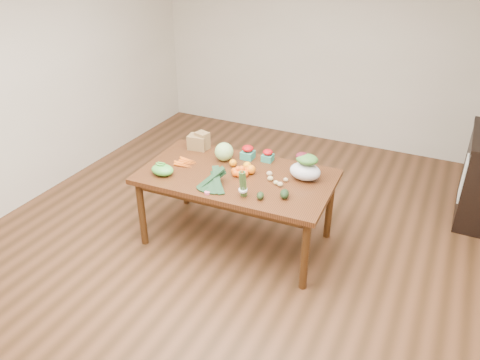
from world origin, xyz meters
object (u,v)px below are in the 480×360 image
at_px(cabbage, 224,152).
at_px(asparagus_bundle, 243,184).
at_px(mandarin_cluster, 242,171).
at_px(kale_bunch, 212,181).
at_px(salad_bag, 305,168).
at_px(dining_table, 237,208).
at_px(paper_bag, 198,141).

xyz_separation_m(cabbage, asparagus_bundle, (0.47, -0.56, 0.03)).
xyz_separation_m(cabbage, mandarin_cluster, (0.30, -0.21, -0.04)).
bearing_deg(kale_bunch, salad_bag, 35.57).
bearing_deg(salad_bag, mandarin_cluster, -161.19).
height_order(cabbage, asparagus_bundle, asparagus_bundle).
distance_m(cabbage, salad_bag, 0.85).
height_order(dining_table, salad_bag, salad_bag).
distance_m(dining_table, mandarin_cluster, 0.43).
bearing_deg(asparagus_bundle, salad_bag, 52.45).
xyz_separation_m(paper_bag, cabbage, (0.37, -0.12, 0.00)).
distance_m(paper_bag, mandarin_cluster, 0.75).
bearing_deg(cabbage, asparagus_bundle, -49.64).
relative_size(dining_table, salad_bag, 6.24).
relative_size(cabbage, mandarin_cluster, 1.03).
relative_size(kale_bunch, asparagus_bundle, 1.60).
bearing_deg(mandarin_cluster, paper_bag, 153.33).
bearing_deg(dining_table, kale_bunch, -105.15).
bearing_deg(cabbage, kale_bunch, -73.07).
bearing_deg(kale_bunch, asparagus_bundle, -2.88).
relative_size(dining_table, asparagus_bundle, 7.24).
bearing_deg(salad_bag, asparagus_bundle, -125.44).
distance_m(cabbage, asparagus_bundle, 0.73).
bearing_deg(mandarin_cluster, salad_bag, 18.81).
distance_m(dining_table, asparagus_bundle, 0.65).
bearing_deg(paper_bag, cabbage, -18.18).
relative_size(cabbage, asparagus_bundle, 0.74).
distance_m(mandarin_cluster, salad_bag, 0.59).
distance_m(paper_bag, kale_bunch, 0.87).
height_order(paper_bag, mandarin_cluster, paper_bag).
bearing_deg(asparagus_bundle, mandarin_cluster, 115.11).
bearing_deg(kale_bunch, mandarin_cluster, 67.13).
xyz_separation_m(mandarin_cluster, salad_bag, (0.56, 0.19, 0.06)).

